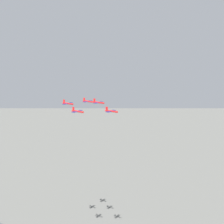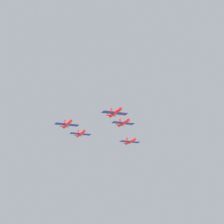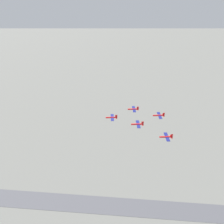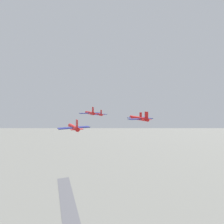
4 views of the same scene
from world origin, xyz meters
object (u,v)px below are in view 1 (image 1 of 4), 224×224
(jet_2, at_px, (77,111))
(jet_3, at_px, (88,101))
(jet_0, at_px, (111,111))
(jet_4, at_px, (68,103))
(jet_1, at_px, (98,102))

(jet_2, xyz_separation_m, jet_3, (30.68, -20.85, 0.15))
(jet_0, relative_size, jet_2, 1.00)
(jet_4, bearing_deg, jet_2, 59.53)
(jet_0, distance_m, jet_3, 42.44)
(jet_2, bearing_deg, jet_4, -120.47)
(jet_2, height_order, jet_4, jet_4)
(jet_1, xyz_separation_m, jet_4, (11.64, 17.74, -1.01))
(jet_0, xyz_separation_m, jet_4, (32.80, 16.18, 1.15))
(jet_3, distance_m, jet_4, 21.57)
(jet_1, bearing_deg, jet_0, 59.53)
(jet_3, bearing_deg, jet_1, 59.53)
(jet_2, height_order, jet_3, jet_3)
(jet_1, bearing_deg, jet_2, 0.00)
(jet_1, distance_m, jet_3, 21.36)
(jet_0, distance_m, jet_4, 36.60)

